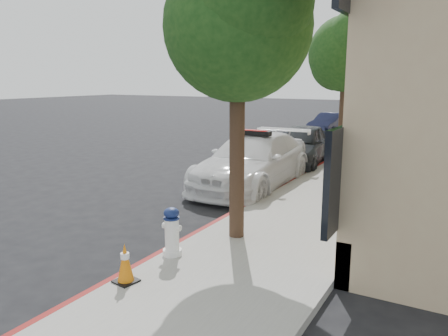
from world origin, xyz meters
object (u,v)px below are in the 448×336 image
Objects in this scene: police_car at (253,161)px; traffic_cone at (125,263)px; parked_car_mid at (300,145)px; parked_car_far at (330,124)px; fire_hydrant at (172,232)px.

traffic_cone is at bearing -81.53° from police_car.
parked_car_far is at bearing 92.42° from parked_car_mid.
police_car is at bearing -97.96° from parked_car_mid.
parked_car_mid reaches higher than fire_hydrant.
police_car is 1.43× the size of parked_car_far.
traffic_cone is (1.25, -7.18, -0.35)m from police_car.
fire_hydrant is at bearing -90.30° from parked_car_mid.
traffic_cone is at bearing -75.55° from parked_car_far.
parked_car_mid is 11.30m from traffic_cone.
police_car is at bearing 99.88° from traffic_cone.
parked_car_far is 21.14m from traffic_cone.
parked_car_mid is at bearing 94.05° from fire_hydrant.
police_car is 6.07m from fire_hydrant.
parked_car_far is 6.15× the size of traffic_cone.
parked_car_far is at bearing 95.40° from fire_hydrant.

